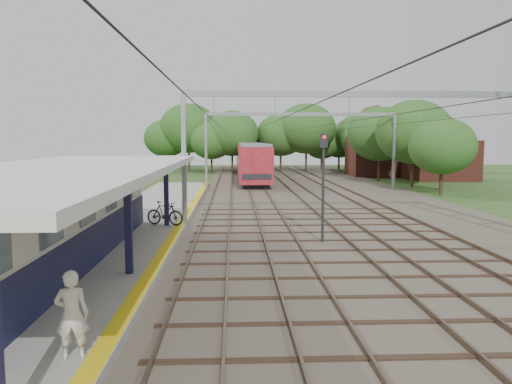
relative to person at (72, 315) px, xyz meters
name	(u,v)px	position (x,y,z in m)	size (l,w,h in m)	color
ground	(358,364)	(5.71, 0.25, -1.24)	(160.00, 160.00, 0.00)	#2D4C1E
ballast_bed	(315,196)	(9.71, 30.25, -1.19)	(18.00, 90.00, 0.10)	#473D33
platform	(131,233)	(-1.79, 14.25, -1.06)	(5.00, 52.00, 0.35)	gray
yellow_stripe	(178,228)	(0.46, 14.25, -0.88)	(0.45, 52.00, 0.01)	yellow
station_building	(44,217)	(-3.17, 7.25, 0.81)	(3.41, 18.00, 3.40)	beige
canopy	(66,171)	(-2.06, 6.25, 2.41)	(6.40, 20.00, 3.44)	#121339
rail_tracks	(284,195)	(7.21, 30.25, -1.06)	(11.80, 88.00, 0.15)	brown
catenary_system	(318,126)	(9.10, 25.53, 4.28)	(17.22, 88.00, 7.00)	gray
tree_band	(281,137)	(9.55, 57.37, 3.69)	(31.72, 30.88, 8.82)	#382619
house_near	(441,154)	(26.71, 46.25, 1.75)	(7.00, 6.12, 7.89)	brown
house_far	(382,150)	(21.71, 52.25, 2.00)	(8.00, 6.12, 8.66)	brown
person	(72,315)	(0.00, 0.00, 0.00)	(0.65, 0.42, 1.77)	silver
bicycle	(165,213)	(-0.28, 15.25, -0.29)	(0.56, 1.99, 1.19)	black
train	(250,158)	(5.21, 54.06, 1.04)	(3.12, 38.84, 4.08)	black
signal_post	(323,172)	(7.06, 11.99, 1.96)	(0.37, 0.31, 4.87)	black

